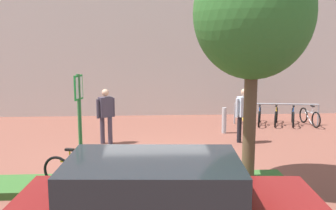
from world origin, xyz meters
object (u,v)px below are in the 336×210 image
(bike_at_sign, at_px, (78,172))
(person_casual_tan, at_px, (244,112))
(bike_rack_cluster, at_px, (276,116))
(person_suited_navy, at_px, (106,113))
(bollard_steel, at_px, (224,120))
(parking_sign_post, at_px, (80,115))
(tree_sidewalk, at_px, (253,14))

(bike_at_sign, height_order, person_casual_tan, person_casual_tan)
(bike_rack_cluster, bearing_deg, person_casual_tan, -127.13)
(person_suited_navy, bearing_deg, bollard_steel, 16.49)
(bike_rack_cluster, relative_size, person_casual_tan, 1.85)
(bike_at_sign, xyz_separation_m, person_suited_navy, (0.25, 3.63, 0.63))
(bike_rack_cluster, bearing_deg, parking_sign_post, -135.96)
(tree_sidewalk, height_order, bike_rack_cluster, tree_sidewalk)
(parking_sign_post, bearing_deg, tree_sidewalk, 1.13)
(tree_sidewalk, relative_size, parking_sign_post, 2.06)
(person_suited_navy, height_order, person_casual_tan, same)
(bike_at_sign, bearing_deg, person_casual_tan, 37.58)
(person_casual_tan, bearing_deg, person_suited_navy, 178.10)
(bollard_steel, xyz_separation_m, person_suited_navy, (-3.96, -1.17, 0.53))
(bike_rack_cluster, xyz_separation_m, person_suited_navy, (-6.23, -2.42, 0.64))
(bike_at_sign, xyz_separation_m, bollard_steel, (4.20, 4.81, 0.10))
(bike_at_sign, relative_size, bike_rack_cluster, 0.51)
(tree_sidewalk, xyz_separation_m, bike_rack_cluster, (2.74, 6.10, -3.36))
(person_casual_tan, bearing_deg, bollard_steel, 104.31)
(parking_sign_post, distance_m, person_casual_tan, 5.76)
(bike_rack_cluster, bearing_deg, bike_at_sign, -136.93)
(tree_sidewalk, relative_size, person_casual_tan, 2.98)
(tree_sidewalk, distance_m, bike_rack_cluster, 7.49)
(bike_rack_cluster, distance_m, person_suited_navy, 6.72)
(tree_sidewalk, relative_size, bike_rack_cluster, 1.61)
(bollard_steel, xyz_separation_m, person_casual_tan, (0.34, -1.31, 0.53))
(bike_at_sign, xyz_separation_m, person_casual_tan, (4.54, 3.49, 0.63))
(person_casual_tan, bearing_deg, tree_sidewalk, -102.71)
(bollard_steel, relative_size, person_suited_navy, 0.52)
(person_suited_navy, xyz_separation_m, person_casual_tan, (4.29, -0.14, 0.00))
(parking_sign_post, height_order, person_suited_navy, parking_sign_post)
(parking_sign_post, xyz_separation_m, bike_at_sign, (-0.09, 0.12, -1.27))
(tree_sidewalk, bearing_deg, bike_at_sign, 179.29)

